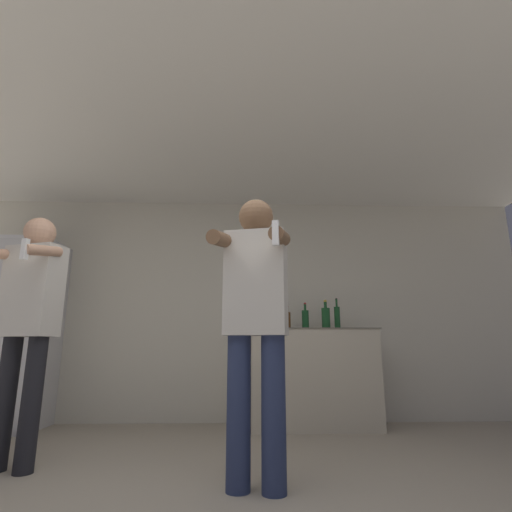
% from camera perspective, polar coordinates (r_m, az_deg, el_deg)
% --- Properties ---
extents(wall_back, '(7.00, 0.06, 2.55)m').
position_cam_1_polar(wall_back, '(4.74, -4.13, -7.25)').
color(wall_back, beige).
rests_on(wall_back, ground_plane).
extents(ceiling_slab, '(7.00, 3.47, 0.05)m').
position_cam_1_polar(ceiling_slab, '(3.67, -4.68, 15.99)').
color(ceiling_slab, silver).
rests_on(ceiling_slab, wall_back).
extents(refrigerator, '(0.76, 0.68, 1.94)m').
position_cam_1_polar(refrigerator, '(4.98, -31.32, -9.20)').
color(refrigerator, silver).
rests_on(refrigerator, ground_plane).
extents(counter, '(1.33, 0.66, 1.00)m').
position_cam_1_polar(counter, '(4.43, 8.07, -16.77)').
color(counter, '#BCB29E').
rests_on(counter, ground_plane).
extents(bottle_amber_bourbon, '(0.07, 0.07, 0.29)m').
position_cam_1_polar(bottle_amber_bourbon, '(4.34, 1.65, -8.87)').
color(bottle_amber_bourbon, silver).
rests_on(bottle_amber_bourbon, counter).
extents(bottle_clear_vodka, '(0.07, 0.07, 0.28)m').
position_cam_1_polar(bottle_clear_vodka, '(4.39, 7.07, -8.90)').
color(bottle_clear_vodka, '#194723').
rests_on(bottle_clear_vodka, counter).
extents(bottle_green_wine, '(0.09, 0.09, 0.31)m').
position_cam_1_polar(bottle_green_wine, '(4.43, 9.95, -8.65)').
color(bottle_green_wine, '#194723').
rests_on(bottle_green_wine, counter).
extents(bottle_dark_rum, '(0.06, 0.06, 0.33)m').
position_cam_1_polar(bottle_dark_rum, '(4.45, 11.52, -8.53)').
color(bottle_dark_rum, '#194723').
rests_on(bottle_dark_rum, counter).
extents(bottle_short_whiskey, '(0.07, 0.07, 0.26)m').
position_cam_1_polar(bottle_short_whiskey, '(4.36, 4.47, -9.02)').
color(bottle_short_whiskey, '#563314').
rests_on(bottle_short_whiskey, counter).
extents(person_woman_foreground, '(0.52, 0.54, 1.74)m').
position_cam_1_polar(person_woman_foreground, '(2.48, -0.04, -8.47)').
color(person_woman_foreground, navy).
rests_on(person_woman_foreground, ground_plane).
extents(person_man_side, '(0.52, 0.52, 1.75)m').
position_cam_1_polar(person_man_side, '(3.30, -29.69, -7.21)').
color(person_man_side, black).
rests_on(person_man_side, ground_plane).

